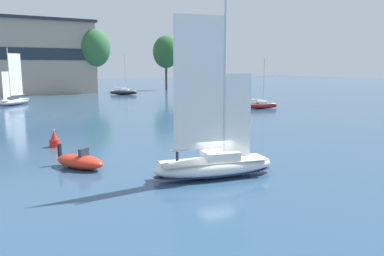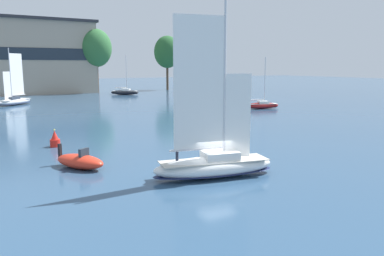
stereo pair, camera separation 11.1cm
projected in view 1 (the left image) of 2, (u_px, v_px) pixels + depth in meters
ground_plane at (214, 177)px, 25.84m from camera, size 400.00×400.00×0.00m
waterfront_building at (25, 57)px, 101.74m from camera, size 35.35×18.48×19.85m
tree_shore_left at (95, 48)px, 103.72m from camera, size 8.57×8.57×17.65m
tree_shore_center at (166, 52)px, 116.33m from camera, size 8.12×8.12×16.72m
sailboat_main at (214, 163)px, 25.69m from camera, size 8.95×4.29×11.86m
sailboat_moored_near_marina at (124, 92)px, 97.92m from camera, size 7.25×6.21×10.32m
sailboat_moored_far_slip at (260, 105)px, 66.44m from camera, size 6.79×3.71×9.01m
sailboat_moored_outer_mooring at (13, 100)px, 72.54m from camera, size 7.38×6.91×10.88m
motor_tender at (80, 161)px, 27.91m from camera, size 3.71×4.59×1.66m
channel_buoy at (54, 140)px, 35.27m from camera, size 0.92×0.92×1.70m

